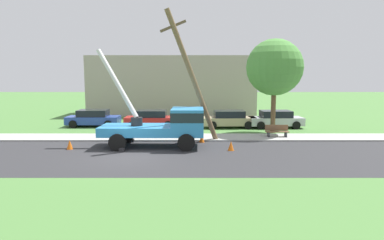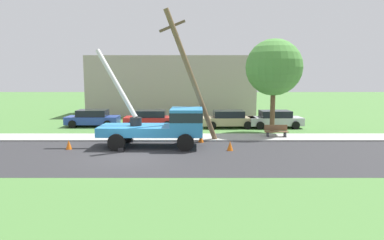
{
  "view_description": "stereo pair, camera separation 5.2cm",
  "coord_description": "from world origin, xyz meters",
  "px_view_note": "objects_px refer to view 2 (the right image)",
  "views": [
    {
      "loc": [
        3.43,
        -17.95,
        4.31
      ],
      "look_at": [
        3.48,
        2.77,
        1.59
      ],
      "focal_mm": 31.75,
      "sensor_mm": 36.0,
      "label": 1
    },
    {
      "loc": [
        3.48,
        -17.95,
        4.31
      ],
      "look_at": [
        3.48,
        2.77,
        1.59
      ],
      "focal_mm": 31.75,
      "sensor_mm": 36.0,
      "label": 2
    }
  ],
  "objects_px": {
    "parked_sedan_blue": "(93,118)",
    "park_bench": "(276,131)",
    "parked_sedan_tan": "(228,119)",
    "roadside_tree_near": "(274,68)",
    "traffic_cone_behind": "(69,145)",
    "traffic_cone_ahead": "(230,146)",
    "parked_sedan_silver": "(275,119)",
    "leaning_utility_pole": "(191,76)",
    "utility_truck": "(165,124)",
    "traffic_cone_curbside": "(201,138)",
    "parked_sedan_red": "(151,119)"
  },
  "relations": [
    {
      "from": "parked_sedan_blue",
      "to": "roadside_tree_near",
      "type": "relative_size",
      "value": 0.63
    },
    {
      "from": "parked_sedan_blue",
      "to": "parked_sedan_tan",
      "type": "distance_m",
      "value": 11.55
    },
    {
      "from": "traffic_cone_behind",
      "to": "parked_sedan_silver",
      "type": "relative_size",
      "value": 0.13
    },
    {
      "from": "parked_sedan_tan",
      "to": "traffic_cone_curbside",
      "type": "bearing_deg",
      "value": -111.16
    },
    {
      "from": "park_bench",
      "to": "leaning_utility_pole",
      "type": "bearing_deg",
      "value": -163.48
    },
    {
      "from": "traffic_cone_ahead",
      "to": "roadside_tree_near",
      "type": "xyz_separation_m",
      "value": [
        3.88,
        6.22,
        4.63
      ]
    },
    {
      "from": "leaning_utility_pole",
      "to": "traffic_cone_behind",
      "type": "bearing_deg",
      "value": -164.91
    },
    {
      "from": "leaning_utility_pole",
      "to": "parked_sedan_red",
      "type": "relative_size",
      "value": 1.9
    },
    {
      "from": "traffic_cone_curbside",
      "to": "parked_sedan_red",
      "type": "bearing_deg",
      "value": 121.49
    },
    {
      "from": "utility_truck",
      "to": "park_bench",
      "type": "xyz_separation_m",
      "value": [
        7.49,
        2.94,
        -0.95
      ]
    },
    {
      "from": "parked_sedan_red",
      "to": "roadside_tree_near",
      "type": "bearing_deg",
      "value": -16.42
    },
    {
      "from": "parked_sedan_tan",
      "to": "roadside_tree_near",
      "type": "bearing_deg",
      "value": -40.44
    },
    {
      "from": "traffic_cone_curbside",
      "to": "roadside_tree_near",
      "type": "bearing_deg",
      "value": 34.57
    },
    {
      "from": "leaning_utility_pole",
      "to": "parked_sedan_blue",
      "type": "height_order",
      "value": "leaning_utility_pole"
    },
    {
      "from": "traffic_cone_ahead",
      "to": "parked_sedan_tan",
      "type": "height_order",
      "value": "parked_sedan_tan"
    },
    {
      "from": "utility_truck",
      "to": "parked_sedan_silver",
      "type": "xyz_separation_m",
      "value": [
        8.56,
        7.71,
        -0.7
      ]
    },
    {
      "from": "utility_truck",
      "to": "traffic_cone_behind",
      "type": "height_order",
      "value": "utility_truck"
    },
    {
      "from": "traffic_cone_ahead",
      "to": "traffic_cone_curbside",
      "type": "relative_size",
      "value": 1.0
    },
    {
      "from": "parked_sedan_blue",
      "to": "park_bench",
      "type": "bearing_deg",
      "value": -20.63
    },
    {
      "from": "leaning_utility_pole",
      "to": "parked_sedan_tan",
      "type": "bearing_deg",
      "value": 64.57
    },
    {
      "from": "parked_sedan_tan",
      "to": "parked_sedan_silver",
      "type": "distance_m",
      "value": 3.88
    },
    {
      "from": "traffic_cone_curbside",
      "to": "parked_sedan_tan",
      "type": "xyz_separation_m",
      "value": [
        2.47,
        6.38,
        0.43
      ]
    },
    {
      "from": "parked_sedan_red",
      "to": "roadside_tree_near",
      "type": "distance_m",
      "value": 10.8
    },
    {
      "from": "roadside_tree_near",
      "to": "traffic_cone_ahead",
      "type": "bearing_deg",
      "value": -121.96
    },
    {
      "from": "parked_sedan_silver",
      "to": "traffic_cone_ahead",
      "type": "bearing_deg",
      "value": -118.25
    },
    {
      "from": "utility_truck",
      "to": "traffic_cone_curbside",
      "type": "xyz_separation_m",
      "value": [
        2.21,
        1.33,
        -1.13
      ]
    },
    {
      "from": "parked_sedan_red",
      "to": "park_bench",
      "type": "relative_size",
      "value": 2.75
    },
    {
      "from": "leaning_utility_pole",
      "to": "parked_sedan_red",
      "type": "bearing_deg",
      "value": 116.85
    },
    {
      "from": "utility_truck",
      "to": "parked_sedan_tan",
      "type": "bearing_deg",
      "value": 58.76
    },
    {
      "from": "parked_sedan_blue",
      "to": "parked_sedan_silver",
      "type": "bearing_deg",
      "value": -2.36
    },
    {
      "from": "utility_truck",
      "to": "parked_sedan_red",
      "type": "xyz_separation_m",
      "value": [
        -1.84,
        7.94,
        -0.7
      ]
    },
    {
      "from": "traffic_cone_ahead",
      "to": "parked_sedan_silver",
      "type": "bearing_deg",
      "value": 61.75
    },
    {
      "from": "leaning_utility_pole",
      "to": "roadside_tree_near",
      "type": "height_order",
      "value": "leaning_utility_pole"
    },
    {
      "from": "parked_sedan_red",
      "to": "traffic_cone_curbside",
      "type": "bearing_deg",
      "value": -58.51
    },
    {
      "from": "leaning_utility_pole",
      "to": "parked_sedan_red",
      "type": "xyz_separation_m",
      "value": [
        -3.41,
        6.74,
        -3.56
      ]
    },
    {
      "from": "traffic_cone_curbside",
      "to": "traffic_cone_ahead",
      "type": "bearing_deg",
      "value": -56.38
    },
    {
      "from": "roadside_tree_near",
      "to": "parked_sedan_red",
      "type": "bearing_deg",
      "value": 163.58
    },
    {
      "from": "traffic_cone_curbside",
      "to": "parked_sedan_tan",
      "type": "bearing_deg",
      "value": 68.84
    },
    {
      "from": "parked_sedan_silver",
      "to": "leaning_utility_pole",
      "type": "bearing_deg",
      "value": -136.98
    },
    {
      "from": "parked_sedan_silver",
      "to": "parked_sedan_red",
      "type": "bearing_deg",
      "value": 178.74
    },
    {
      "from": "parked_sedan_blue",
      "to": "traffic_cone_curbside",
      "type": "bearing_deg",
      "value": -37.73
    },
    {
      "from": "traffic_cone_behind",
      "to": "traffic_cone_ahead",
      "type": "bearing_deg",
      "value": -2.11
    },
    {
      "from": "park_bench",
      "to": "roadside_tree_near",
      "type": "distance_m",
      "value": 4.95
    },
    {
      "from": "parked_sedan_tan",
      "to": "roadside_tree_near",
      "type": "xyz_separation_m",
      "value": [
        3.03,
        -2.58,
        4.19
      ]
    },
    {
      "from": "leaning_utility_pole",
      "to": "traffic_cone_curbside",
      "type": "xyz_separation_m",
      "value": [
        0.63,
        0.14,
        -4.0
      ]
    },
    {
      "from": "leaning_utility_pole",
      "to": "parked_sedan_tan",
      "type": "relative_size",
      "value": 1.88
    },
    {
      "from": "traffic_cone_curbside",
      "to": "parked_sedan_silver",
      "type": "bearing_deg",
      "value": 45.11
    },
    {
      "from": "parked_sedan_red",
      "to": "park_bench",
      "type": "distance_m",
      "value": 10.58
    },
    {
      "from": "utility_truck",
      "to": "parked_sedan_blue",
      "type": "bearing_deg",
      "value": 129.41
    },
    {
      "from": "leaning_utility_pole",
      "to": "traffic_cone_behind",
      "type": "relative_size",
      "value": 14.97
    }
  ]
}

